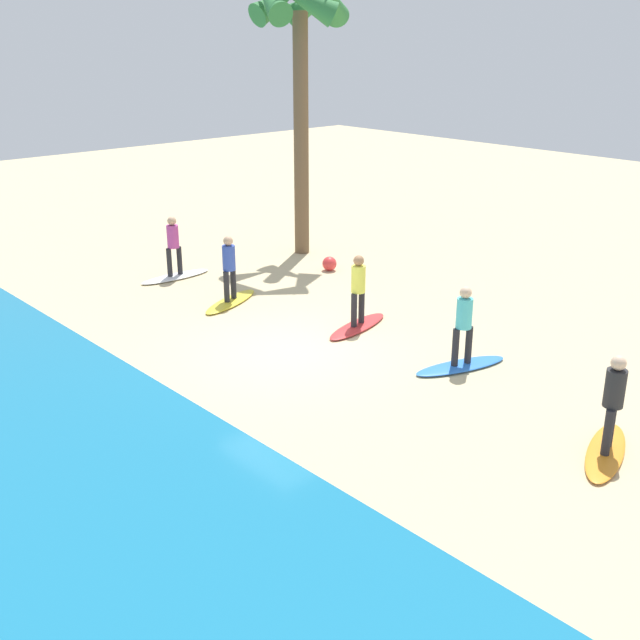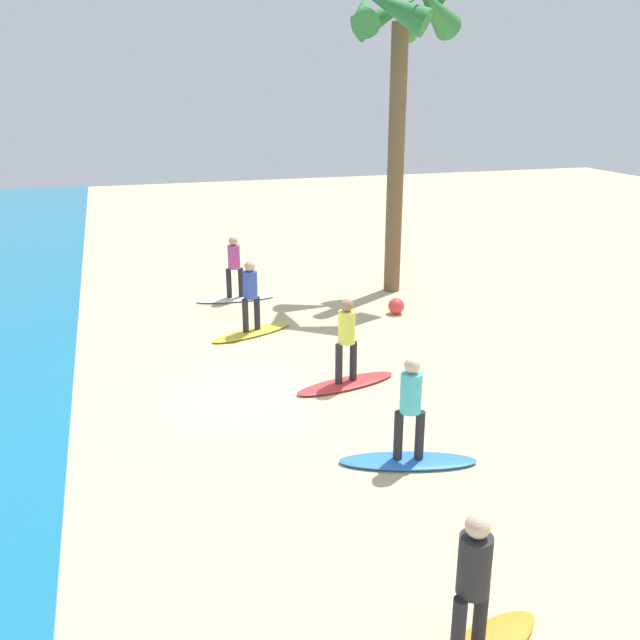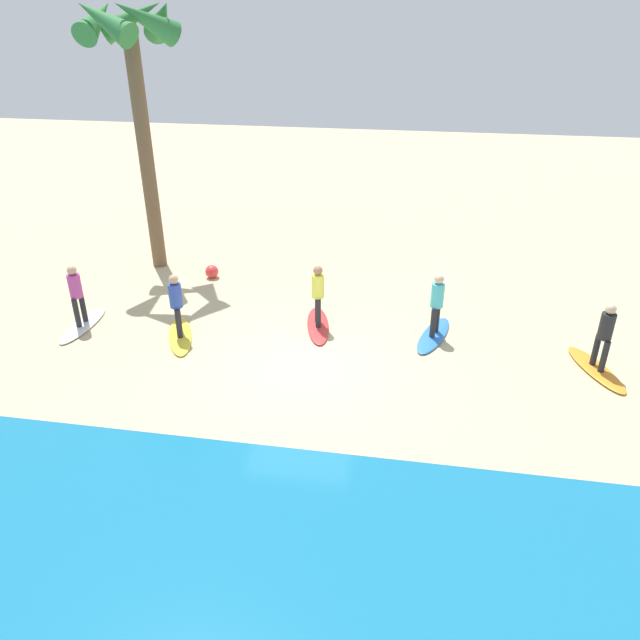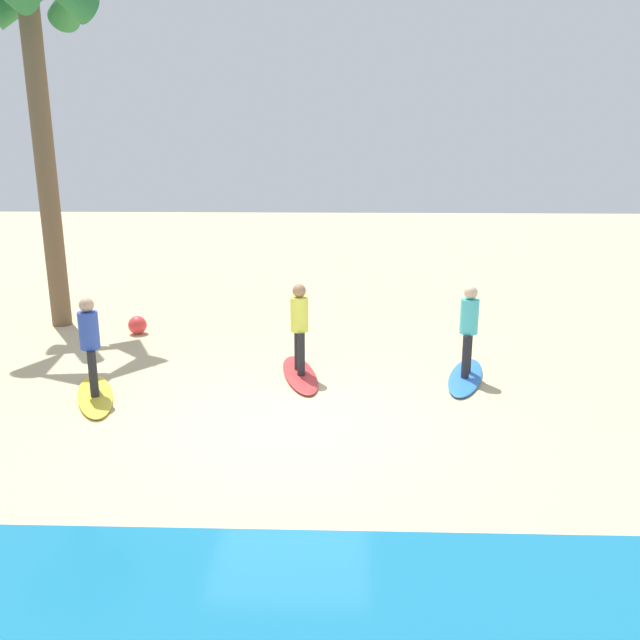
{
  "view_description": "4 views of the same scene",
  "coord_description": "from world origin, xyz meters",
  "px_view_note": "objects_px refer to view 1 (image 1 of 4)",
  "views": [
    {
      "loc": [
        -11.77,
        9.84,
        6.4
      ],
      "look_at": [
        -0.92,
        -0.02,
        0.93
      ],
      "focal_mm": 43.57,
      "sensor_mm": 36.0,
      "label": 1
    },
    {
      "loc": [
        -11.53,
        2.04,
        5.45
      ],
      "look_at": [
        0.76,
        -1.71,
        1.09
      ],
      "focal_mm": 39.0,
      "sensor_mm": 36.0,
      "label": 2
    },
    {
      "loc": [
        -2.42,
        11.88,
        7.59
      ],
      "look_at": [
        -0.39,
        -0.2,
        1.16
      ],
      "focal_mm": 34.09,
      "sensor_mm": 36.0,
      "label": 3
    },
    {
      "loc": [
        -0.76,
        9.33,
        4.18
      ],
      "look_at": [
        -0.43,
        -1.33,
        1.26
      ],
      "focal_mm": 36.99,
      "sensor_mm": 36.0,
      "label": 4
    }
  ],
  "objects_px": {
    "surfboard_orange": "(606,452)",
    "surfboard_yellow": "(231,302)",
    "surfer_yellow": "(229,263)",
    "surfer_red": "(358,285)",
    "surfboard_blue": "(461,366)",
    "surfer_white": "(173,242)",
    "surfboard_white": "(176,277)",
    "beach_ball": "(329,264)",
    "surfer_orange": "(614,396)",
    "surfboard_red": "(358,326)",
    "surfer_blue": "(464,320)",
    "palm_tree": "(300,34)"
  },
  "relations": [
    {
      "from": "surfboard_orange",
      "to": "surfboard_white",
      "type": "bearing_deg",
      "value": -111.34
    },
    {
      "from": "surfboard_white",
      "to": "surfboard_yellow",
      "type": "bearing_deg",
      "value": 88.65
    },
    {
      "from": "surfboard_white",
      "to": "beach_ball",
      "type": "relative_size",
      "value": 5.16
    },
    {
      "from": "surfboard_blue",
      "to": "surfer_white",
      "type": "xyz_separation_m",
      "value": [
        9.12,
        0.96,
        0.99
      ]
    },
    {
      "from": "surfer_blue",
      "to": "surfer_red",
      "type": "xyz_separation_m",
      "value": [
        3.0,
        -0.04,
        0.0
      ]
    },
    {
      "from": "surfer_orange",
      "to": "surfboard_white",
      "type": "height_order",
      "value": "surfer_orange"
    },
    {
      "from": "surfboard_yellow",
      "to": "surfer_white",
      "type": "relative_size",
      "value": 1.28
    },
    {
      "from": "surfboard_orange",
      "to": "surfer_orange",
      "type": "distance_m",
      "value": 0.99
    },
    {
      "from": "surfer_blue",
      "to": "beach_ball",
      "type": "xyz_separation_m",
      "value": [
        6.78,
        -2.67,
        -0.83
      ]
    },
    {
      "from": "surfboard_orange",
      "to": "surfer_orange",
      "type": "bearing_deg",
      "value": 158.88
    },
    {
      "from": "surfboard_red",
      "to": "palm_tree",
      "type": "distance_m",
      "value": 9.16
    },
    {
      "from": "surfer_orange",
      "to": "surfer_blue",
      "type": "bearing_deg",
      "value": -15.24
    },
    {
      "from": "surfer_blue",
      "to": "palm_tree",
      "type": "distance_m",
      "value": 10.79
    },
    {
      "from": "surfer_blue",
      "to": "surfboard_white",
      "type": "height_order",
      "value": "surfer_blue"
    },
    {
      "from": "surfboard_red",
      "to": "surfer_red",
      "type": "relative_size",
      "value": 1.28
    },
    {
      "from": "surfboard_white",
      "to": "beach_ball",
      "type": "xyz_separation_m",
      "value": [
        -2.34,
        -3.64,
        0.16
      ]
    },
    {
      "from": "surfer_yellow",
      "to": "surfer_red",
      "type": "bearing_deg",
      "value": -161.49
    },
    {
      "from": "surfer_blue",
      "to": "surfboard_white",
      "type": "bearing_deg",
      "value": 6.03
    },
    {
      "from": "surfboard_orange",
      "to": "surfboard_red",
      "type": "distance_m",
      "value": 6.8
    },
    {
      "from": "surfboard_orange",
      "to": "surfer_orange",
      "type": "relative_size",
      "value": 1.28
    },
    {
      "from": "surfboard_yellow",
      "to": "beach_ball",
      "type": "distance_m",
      "value": 3.79
    },
    {
      "from": "surfboard_blue",
      "to": "surfboard_red",
      "type": "bearing_deg",
      "value": -74.14
    },
    {
      "from": "surfer_blue",
      "to": "surfer_white",
      "type": "bearing_deg",
      "value": 6.03
    },
    {
      "from": "surfboard_red",
      "to": "beach_ball",
      "type": "relative_size",
      "value": 5.16
    },
    {
      "from": "surfboard_red",
      "to": "surfer_orange",
      "type": "bearing_deg",
      "value": 68.86
    },
    {
      "from": "surfboard_yellow",
      "to": "surfer_blue",
      "type": "bearing_deg",
      "value": 77.54
    },
    {
      "from": "surfboard_orange",
      "to": "surfer_white",
      "type": "relative_size",
      "value": 1.28
    },
    {
      "from": "surfer_red",
      "to": "beach_ball",
      "type": "relative_size",
      "value": 4.03
    },
    {
      "from": "surfboard_yellow",
      "to": "surfer_yellow",
      "type": "xyz_separation_m",
      "value": [
        0.0,
        0.0,
        0.99
      ]
    },
    {
      "from": "surfer_orange",
      "to": "beach_ball",
      "type": "xyz_separation_m",
      "value": [
        10.5,
        -3.69,
        -0.83
      ]
    },
    {
      "from": "surfboard_white",
      "to": "beach_ball",
      "type": "distance_m",
      "value": 4.33
    },
    {
      "from": "surfer_orange",
      "to": "surfer_blue",
      "type": "distance_m",
      "value": 3.85
    },
    {
      "from": "surfer_red",
      "to": "surfer_yellow",
      "type": "relative_size",
      "value": 1.0
    },
    {
      "from": "surfboard_blue",
      "to": "surfer_white",
      "type": "distance_m",
      "value": 9.22
    },
    {
      "from": "surfboard_orange",
      "to": "surfer_red",
      "type": "height_order",
      "value": "surfer_red"
    },
    {
      "from": "surfboard_yellow",
      "to": "surfer_yellow",
      "type": "relative_size",
      "value": 1.28
    },
    {
      "from": "surfboard_yellow",
      "to": "surfer_white",
      "type": "height_order",
      "value": "surfer_white"
    },
    {
      "from": "surfer_orange",
      "to": "surfer_red",
      "type": "bearing_deg",
      "value": -8.91
    },
    {
      "from": "surfer_white",
      "to": "beach_ball",
      "type": "xyz_separation_m",
      "value": [
        -2.34,
        -3.64,
        -0.83
      ]
    },
    {
      "from": "surfboard_orange",
      "to": "surfboard_yellow",
      "type": "distance_m",
      "value": 10.09
    },
    {
      "from": "surfboard_yellow",
      "to": "surfboard_white",
      "type": "distance_m",
      "value": 2.75
    },
    {
      "from": "surfer_red",
      "to": "surfer_yellow",
      "type": "xyz_separation_m",
      "value": [
        3.37,
        1.13,
        0.0
      ]
    },
    {
      "from": "surfboard_orange",
      "to": "palm_tree",
      "type": "xyz_separation_m",
      "value": [
        12.5,
        -4.39,
        6.28
      ]
    },
    {
      "from": "surfer_orange",
      "to": "surfer_yellow",
      "type": "bearing_deg",
      "value": 0.43
    },
    {
      "from": "surfer_orange",
      "to": "surfer_blue",
      "type": "height_order",
      "value": "same"
    },
    {
      "from": "surfboard_white",
      "to": "beach_ball",
      "type": "bearing_deg",
      "value": 148.54
    },
    {
      "from": "surfer_orange",
      "to": "surfboard_red",
      "type": "bearing_deg",
      "value": -8.91
    },
    {
      "from": "surfboard_red",
      "to": "surfer_red",
      "type": "xyz_separation_m",
      "value": [
        -0.0,
        0.0,
        0.99
      ]
    },
    {
      "from": "surfer_white",
      "to": "palm_tree",
      "type": "distance_m",
      "value": 6.85
    },
    {
      "from": "surfer_yellow",
      "to": "surfboard_white",
      "type": "height_order",
      "value": "surfer_yellow"
    }
  ]
}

